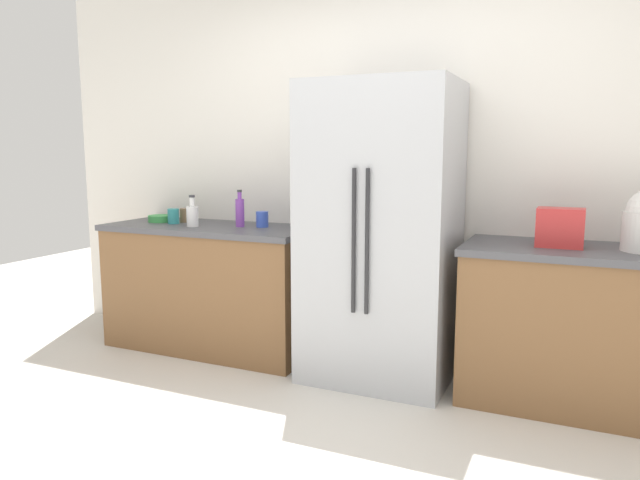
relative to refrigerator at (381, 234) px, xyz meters
name	(u,v)px	position (x,y,z in m)	size (l,w,h in m)	color
ground_plane	(282,475)	(-0.02, -1.29, -0.92)	(11.02, 11.02, 0.00)	beige
kitchen_back_panel	(399,133)	(-0.02, 0.42, 0.62)	(5.51, 0.10, 3.07)	silver
counter_left	(213,287)	(-1.28, 0.04, -0.47)	(1.54, 0.66, 0.90)	brown
counter_right	(577,327)	(1.14, 0.04, -0.47)	(1.25, 0.66, 0.90)	brown
refrigerator	(381,234)	(0.00, 0.00, 0.00)	(0.89, 0.72, 1.83)	#B2B5BA
toaster	(560,228)	(1.02, 0.03, 0.09)	(0.25, 0.15, 0.22)	red
bottle_a	(240,212)	(-1.05, 0.07, 0.09)	(0.06, 0.06, 0.26)	purple
bottle_b	(192,215)	(-1.36, -0.06, 0.06)	(0.08, 0.08, 0.22)	white
cup_a	(173,216)	(-1.58, 0.01, 0.04)	(0.08, 0.08, 0.11)	teal
cup_b	(262,219)	(-0.90, 0.11, 0.03)	(0.09, 0.09, 0.11)	blue
cup_c	(186,215)	(-1.56, 0.13, 0.03)	(0.09, 0.09, 0.10)	brown
bowl_a	(161,218)	(-1.75, 0.08, 0.00)	(0.19, 0.19, 0.05)	green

